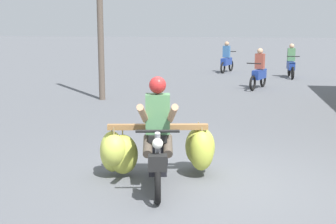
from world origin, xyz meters
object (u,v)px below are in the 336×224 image
Objects in this scene: motorbike_distant_far_ahead at (259,72)px; motorbike_distant_ahead_left at (227,60)px; motorbike_distant_ahead_right at (291,64)px; motorbike_main_loaded at (157,147)px.

motorbike_distant_ahead_left is at bearing 103.69° from motorbike_distant_far_ahead.
motorbike_distant_far_ahead is (-1.45, -3.42, 0.00)m from motorbike_distant_ahead_right.
motorbike_main_loaded is 1.17× the size of motorbike_distant_ahead_right.
motorbike_distant_far_ahead is at bearing -76.31° from motorbike_distant_ahead_left.
motorbike_main_loaded is at bearing -104.37° from motorbike_distant_ahead_right.
motorbike_main_loaded is at bearing -92.77° from motorbike_distant_ahead_left.
motorbike_main_loaded is 14.85m from motorbike_distant_ahead_left.
motorbike_distant_ahead_right is 1.05× the size of motorbike_distant_far_ahead.
motorbike_distant_far_ahead is (1.94, 9.82, 0.08)m from motorbike_main_loaded.
motorbike_main_loaded reaches higher than motorbike_distant_ahead_left.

